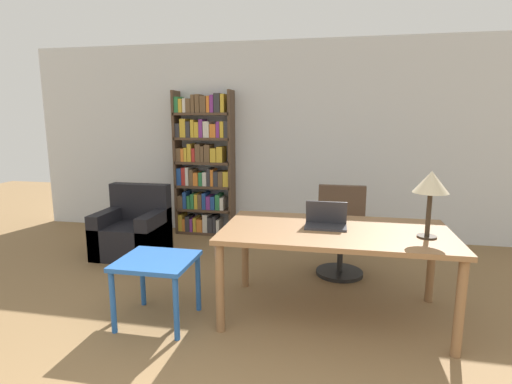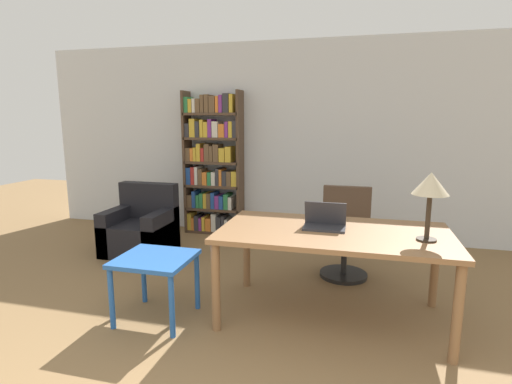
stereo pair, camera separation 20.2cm
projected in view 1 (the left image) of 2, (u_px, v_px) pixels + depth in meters
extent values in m
cube|color=silver|center=(300.00, 141.00, 5.55)|extent=(8.00, 0.06, 2.70)
cube|color=olive|center=(335.00, 232.00, 3.29)|extent=(1.85, 1.00, 0.04)
cylinder|color=olive|center=(220.00, 288.00, 3.11)|extent=(0.07, 0.07, 0.72)
cylinder|color=olive|center=(460.00, 309.00, 2.77)|extent=(0.07, 0.07, 0.72)
cylinder|color=olive|center=(245.00, 252.00, 3.95)|extent=(0.07, 0.07, 0.72)
cylinder|color=olive|center=(431.00, 264.00, 3.62)|extent=(0.07, 0.07, 0.72)
cube|color=#2D2D33|center=(326.00, 227.00, 3.33)|extent=(0.34, 0.21, 0.02)
cube|color=#2D2D33|center=(326.00, 212.00, 3.38)|extent=(0.34, 0.07, 0.20)
cube|color=navy|center=(326.00, 212.00, 3.38)|extent=(0.31, 0.06, 0.18)
cylinder|color=#2D2319|center=(427.00, 237.00, 3.06)|extent=(0.15, 0.15, 0.01)
cylinder|color=#2D2319|center=(429.00, 214.00, 3.03)|extent=(0.04, 0.04, 0.34)
cone|color=#C6B793|center=(431.00, 182.00, 2.98)|extent=(0.26, 0.26, 0.16)
cylinder|color=black|center=(339.00, 272.00, 4.31)|extent=(0.50, 0.50, 0.04)
cylinder|color=#262626|center=(340.00, 256.00, 4.28)|extent=(0.06, 0.06, 0.34)
cube|color=#4C3828|center=(341.00, 236.00, 4.24)|extent=(0.54, 0.54, 0.10)
cube|color=#4C3828|center=(342.00, 206.00, 4.41)|extent=(0.51, 0.08, 0.46)
cube|color=#2356A3|center=(156.00, 261.00, 3.24)|extent=(0.59, 0.56, 0.04)
cylinder|color=#2356A3|center=(113.00, 302.00, 3.10)|extent=(0.04, 0.04, 0.51)
cylinder|color=#2356A3|center=(176.00, 309.00, 3.00)|extent=(0.04, 0.04, 0.51)
cylinder|color=#2356A3|center=(143.00, 278.00, 3.57)|extent=(0.04, 0.04, 0.51)
cylinder|color=#2356A3|center=(198.00, 283.00, 3.47)|extent=(0.04, 0.04, 0.51)
cube|color=black|center=(132.00, 240.00, 4.89)|extent=(0.77, 0.70, 0.39)
cube|color=black|center=(141.00, 201.00, 5.07)|extent=(0.77, 0.16, 0.46)
cube|color=black|center=(109.00, 232.00, 4.94)|extent=(0.16, 0.70, 0.55)
cube|color=black|center=(155.00, 235.00, 4.82)|extent=(0.16, 0.70, 0.55)
cube|color=#4C3828|center=(178.00, 163.00, 5.76)|extent=(0.04, 0.28, 2.04)
cube|color=#4C3828|center=(232.00, 165.00, 5.61)|extent=(0.04, 0.28, 2.04)
cube|color=#4C3828|center=(206.00, 232.00, 5.87)|extent=(0.80, 0.28, 0.04)
cube|color=gold|center=(183.00, 221.00, 5.91)|extent=(0.06, 0.24, 0.25)
cube|color=orange|center=(186.00, 223.00, 5.91)|extent=(0.04, 0.24, 0.18)
cube|color=#333338|center=(190.00, 222.00, 5.89)|extent=(0.06, 0.24, 0.22)
cube|color=#7F338C|center=(194.00, 224.00, 5.88)|extent=(0.04, 0.24, 0.19)
cube|color=gold|center=(197.00, 223.00, 5.87)|extent=(0.05, 0.24, 0.21)
cube|color=orange|center=(202.00, 224.00, 5.86)|extent=(0.08, 0.24, 0.19)
cube|color=silver|center=(207.00, 222.00, 5.84)|extent=(0.07, 0.24, 0.26)
cube|color=#333338|center=(212.00, 224.00, 5.82)|extent=(0.07, 0.24, 0.22)
cube|color=#333338|center=(216.00, 223.00, 5.81)|extent=(0.04, 0.24, 0.24)
cube|color=silver|center=(220.00, 225.00, 5.81)|extent=(0.04, 0.24, 0.19)
cube|color=#4C3828|center=(206.00, 209.00, 5.80)|extent=(0.80, 0.28, 0.04)
cube|color=brown|center=(183.00, 201.00, 5.85)|extent=(0.08, 0.24, 0.18)
cube|color=#234C99|center=(187.00, 199.00, 5.83)|extent=(0.05, 0.24, 0.24)
cube|color=#2D7F47|center=(191.00, 201.00, 5.83)|extent=(0.05, 0.24, 0.19)
cube|color=#2D7F47|center=(195.00, 200.00, 5.81)|extent=(0.05, 0.24, 0.21)
cube|color=gold|center=(198.00, 200.00, 5.80)|extent=(0.05, 0.24, 0.22)
cube|color=brown|center=(202.00, 201.00, 5.79)|extent=(0.06, 0.24, 0.22)
cube|color=#234C99|center=(206.00, 200.00, 5.78)|extent=(0.05, 0.24, 0.23)
cube|color=#7F338C|center=(210.00, 202.00, 5.77)|extent=(0.06, 0.24, 0.19)
cube|color=#234C99|center=(215.00, 202.00, 5.76)|extent=(0.06, 0.24, 0.19)
cube|color=#2D7F47|center=(219.00, 201.00, 5.74)|extent=(0.06, 0.24, 0.22)
cube|color=silver|center=(224.00, 203.00, 5.73)|extent=(0.05, 0.24, 0.18)
cube|color=#4C3828|center=(205.00, 186.00, 5.74)|extent=(0.80, 0.28, 0.04)
cube|color=#234C99|center=(182.00, 176.00, 5.78)|extent=(0.07, 0.24, 0.24)
cube|color=#B72D28|center=(186.00, 176.00, 5.77)|extent=(0.06, 0.24, 0.25)
cube|color=silver|center=(190.00, 176.00, 5.76)|extent=(0.05, 0.24, 0.26)
cube|color=brown|center=(193.00, 177.00, 5.75)|extent=(0.06, 0.24, 0.23)
cube|color=orange|center=(198.00, 178.00, 5.74)|extent=(0.07, 0.24, 0.19)
cube|color=#2D7F47|center=(203.00, 178.00, 5.73)|extent=(0.05, 0.24, 0.19)
cube|color=silver|center=(207.00, 178.00, 5.72)|extent=(0.06, 0.24, 0.19)
cube|color=#333338|center=(211.00, 177.00, 5.70)|extent=(0.05, 0.24, 0.24)
cube|color=orange|center=(214.00, 177.00, 5.69)|extent=(0.04, 0.24, 0.23)
cube|color=#333338|center=(218.00, 178.00, 5.68)|extent=(0.06, 0.24, 0.21)
cube|color=brown|center=(222.00, 178.00, 5.67)|extent=(0.06, 0.24, 0.21)
cube|color=gold|center=(228.00, 178.00, 5.65)|extent=(0.08, 0.24, 0.21)
cube|color=#4C3828|center=(204.00, 163.00, 5.68)|extent=(0.80, 0.28, 0.04)
cube|color=brown|center=(181.00, 154.00, 5.73)|extent=(0.07, 0.24, 0.19)
cube|color=orange|center=(185.00, 155.00, 5.72)|extent=(0.04, 0.24, 0.18)
cube|color=gold|center=(188.00, 154.00, 5.71)|extent=(0.04, 0.24, 0.19)
cube|color=gold|center=(192.00, 152.00, 5.69)|extent=(0.06, 0.24, 0.25)
cube|color=#B72D28|center=(196.00, 155.00, 5.68)|extent=(0.05, 0.24, 0.19)
cube|color=brown|center=(200.00, 153.00, 5.67)|extent=(0.07, 0.24, 0.25)
cube|color=brown|center=(204.00, 154.00, 5.66)|extent=(0.05, 0.24, 0.22)
cube|color=brown|center=(209.00, 153.00, 5.64)|extent=(0.08, 0.24, 0.24)
cube|color=gold|center=(215.00, 155.00, 5.63)|extent=(0.08, 0.24, 0.19)
cube|color=gold|center=(221.00, 154.00, 5.61)|extent=(0.08, 0.24, 0.22)
cube|color=#4C3828|center=(204.00, 139.00, 5.62)|extent=(0.80, 0.28, 0.04)
cube|color=#333338|center=(180.00, 130.00, 5.67)|extent=(0.07, 0.24, 0.19)
cube|color=gold|center=(185.00, 128.00, 5.64)|extent=(0.08, 0.24, 0.26)
cube|color=#333338|center=(190.00, 129.00, 5.63)|extent=(0.06, 0.24, 0.22)
cube|color=gold|center=(195.00, 128.00, 5.62)|extent=(0.05, 0.24, 0.24)
cube|color=gold|center=(199.00, 130.00, 5.61)|extent=(0.06, 0.24, 0.21)
cube|color=#7F338C|center=(203.00, 128.00, 5.59)|extent=(0.05, 0.24, 0.25)
cube|color=silver|center=(208.00, 129.00, 5.58)|extent=(0.09, 0.24, 0.22)
cube|color=orange|center=(215.00, 131.00, 5.57)|extent=(0.09, 0.24, 0.19)
cube|color=#7F338C|center=(220.00, 130.00, 5.55)|extent=(0.05, 0.24, 0.22)
cube|color=gold|center=(224.00, 129.00, 5.54)|extent=(0.05, 0.24, 0.22)
cube|color=#333338|center=(228.00, 129.00, 5.52)|extent=(0.07, 0.24, 0.23)
cube|color=#4C3828|center=(203.00, 114.00, 5.56)|extent=(0.80, 0.28, 0.04)
cube|color=#2D7F47|center=(179.00, 105.00, 5.60)|extent=(0.06, 0.24, 0.22)
cube|color=gold|center=(183.00, 106.00, 5.59)|extent=(0.05, 0.24, 0.19)
cube|color=silver|center=(187.00, 106.00, 5.58)|extent=(0.04, 0.24, 0.19)
cube|color=brown|center=(191.00, 106.00, 5.57)|extent=(0.07, 0.24, 0.19)
cube|color=brown|center=(195.00, 104.00, 5.55)|extent=(0.05, 0.24, 0.24)
cube|color=brown|center=(200.00, 104.00, 5.54)|extent=(0.06, 0.24, 0.25)
cube|color=brown|center=(205.00, 104.00, 5.53)|extent=(0.09, 0.24, 0.22)
cube|color=orange|center=(210.00, 104.00, 5.51)|extent=(0.04, 0.24, 0.22)
cube|color=#7F338C|center=(214.00, 104.00, 5.50)|extent=(0.05, 0.24, 0.24)
cube|color=#333338|center=(219.00, 103.00, 5.48)|extent=(0.08, 0.24, 0.26)
cube|color=gold|center=(224.00, 103.00, 5.47)|extent=(0.05, 0.24, 0.25)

